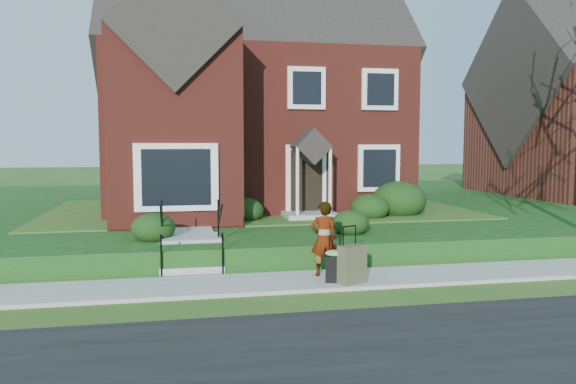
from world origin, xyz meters
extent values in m
plane|color=#2D5119|center=(0.00, 0.00, 0.00)|extent=(120.00, 120.00, 0.00)
cube|color=black|center=(0.00, -5.00, 0.01)|extent=(60.00, 6.00, 0.01)
cube|color=#9E9B93|center=(0.00, 0.00, 0.04)|extent=(60.00, 1.60, 0.08)
cube|color=#133E10|center=(4.00, 10.90, 0.30)|extent=(44.00, 20.00, 0.60)
cube|color=#9E9B93|center=(-2.50, 5.00, 0.63)|extent=(1.20, 6.00, 0.06)
cube|color=maroon|center=(0.00, 10.00, 3.30)|extent=(10.00, 8.00, 5.40)
cube|color=maroon|center=(-2.80, 5.20, 3.30)|extent=(3.60, 2.40, 5.40)
cube|color=white|center=(-2.80, 4.05, 2.00)|extent=(2.20, 0.30, 1.80)
cube|color=black|center=(1.20, 5.94, 1.65)|extent=(1.00, 0.12, 2.10)
cube|color=black|center=(3.60, 5.95, 2.10)|extent=(1.40, 0.10, 1.50)
cube|color=maroon|center=(3.00, 10.00, 8.20)|extent=(0.90, 0.90, 3.00)
cube|color=#9E9B93|center=(-2.50, 1.00, 0.15)|extent=(1.40, 0.30, 0.15)
cube|color=#9E9B93|center=(-2.50, 1.30, 0.30)|extent=(1.40, 0.30, 0.15)
cube|color=#9E9B93|center=(-2.50, 1.60, 0.45)|extent=(1.40, 0.30, 0.15)
cube|color=#9E9B93|center=(-2.50, 1.90, 0.60)|extent=(1.40, 0.30, 0.15)
cube|color=#9E9B93|center=(-2.50, 2.45, 0.60)|extent=(1.40, 0.80, 0.15)
cylinder|color=black|center=(-3.15, 0.85, 0.53)|extent=(0.04, 0.04, 0.90)
cylinder|color=black|center=(-3.15, 2.05, 1.13)|extent=(0.04, 0.04, 0.90)
cylinder|color=black|center=(-1.85, 0.85, 0.53)|extent=(0.04, 0.04, 0.90)
cylinder|color=black|center=(-1.85, 2.05, 1.13)|extent=(0.04, 0.04, 0.90)
ellipsoid|color=black|center=(-3.91, 5.37, 1.12)|extent=(1.48, 1.48, 1.04)
ellipsoid|color=black|center=(-0.80, 5.34, 0.98)|extent=(1.09, 1.09, 0.76)
ellipsoid|color=black|center=(3.02, 5.14, 1.02)|extent=(1.19, 1.19, 0.84)
ellipsoid|color=black|center=(4.20, 5.70, 1.21)|extent=(1.74, 1.74, 1.22)
ellipsoid|color=black|center=(-3.36, 2.46, 0.96)|extent=(1.04, 1.04, 0.73)
ellipsoid|color=black|center=(1.54, 2.45, 0.93)|extent=(0.95, 0.95, 0.67)
imported|color=#999999|center=(0.25, 0.26, 0.88)|extent=(0.60, 0.40, 1.59)
cube|color=black|center=(0.31, -0.35, 0.35)|extent=(0.40, 0.30, 0.54)
cylinder|color=black|center=(0.31, -0.35, 1.02)|extent=(0.21, 0.09, 0.03)
cylinder|color=black|center=(0.21, -0.35, 0.82)|extent=(0.02, 0.02, 0.40)
cylinder|color=black|center=(0.42, -0.35, 0.82)|extent=(0.02, 0.02, 0.40)
cylinder|color=black|center=(0.19, -0.35, 0.11)|extent=(0.06, 0.07, 0.06)
cylinder|color=black|center=(0.44, -0.35, 0.11)|extent=(0.06, 0.07, 0.06)
ellipsoid|color=#7AAB61|center=(0.31, -0.35, 0.68)|extent=(0.47, 0.43, 0.13)
cube|color=#4C4C32|center=(0.64, -0.50, 0.47)|extent=(0.61, 0.48, 0.77)
cylinder|color=black|center=(0.64, -0.50, 1.23)|extent=(0.31, 0.15, 0.03)
cylinder|color=black|center=(0.48, -0.50, 1.04)|extent=(0.02, 0.02, 0.38)
cylinder|color=black|center=(0.80, -0.50, 1.04)|extent=(0.02, 0.02, 0.38)
cylinder|color=black|center=(0.45, -0.50, 0.11)|extent=(0.06, 0.07, 0.06)
cylinder|color=black|center=(0.83, -0.50, 0.11)|extent=(0.06, 0.07, 0.06)
camera|label=1|loc=(-2.82, -11.16, 2.91)|focal=35.00mm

